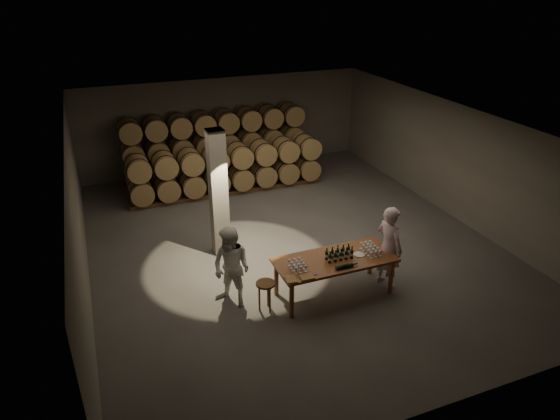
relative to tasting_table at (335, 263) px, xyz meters
name	(u,v)px	position (x,y,z in m)	size (l,w,h in m)	color
room	(218,194)	(-1.80, 2.70, 0.80)	(12.00, 12.00, 12.00)	#54514E
tasting_table	(335,263)	(0.00, 0.00, 0.00)	(2.60, 1.10, 0.90)	brown
barrel_stack_back	(216,143)	(-0.57, 7.70, 0.40)	(6.26, 0.95, 2.31)	brown
barrel_stack_front	(228,168)	(-0.57, 6.30, 0.03)	(6.26, 0.95, 1.57)	brown
bottle_cluster	(339,254)	(0.08, -0.03, 0.21)	(0.59, 0.22, 0.30)	black
lying_bottles	(345,266)	(0.02, -0.40, 0.15)	(0.49, 0.09, 0.09)	black
glass_cluster_left	(298,264)	(-0.90, -0.06, 0.22)	(0.30, 0.41, 0.16)	silver
glass_cluster_right	(371,247)	(0.85, -0.04, 0.22)	(0.30, 0.52, 0.16)	silver
plate	(359,255)	(0.56, -0.05, 0.11)	(0.25, 0.25, 0.01)	white
notebook_near	(307,277)	(-0.86, -0.44, 0.12)	(0.27, 0.22, 0.03)	olive
notebook_corner	(291,279)	(-1.18, -0.40, 0.12)	(0.22, 0.27, 0.02)	olive
pen	(315,275)	(-0.67, -0.43, 0.11)	(0.01, 0.01, 0.13)	black
stool	(266,288)	(-1.58, 0.01, -0.25)	(0.40, 0.40, 0.67)	brown
person_man	(389,247)	(1.28, -0.09, 0.18)	(0.71, 0.47, 1.94)	silver
person_woman	(232,267)	(-2.16, 0.48, 0.10)	(0.87, 0.68, 1.80)	silver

